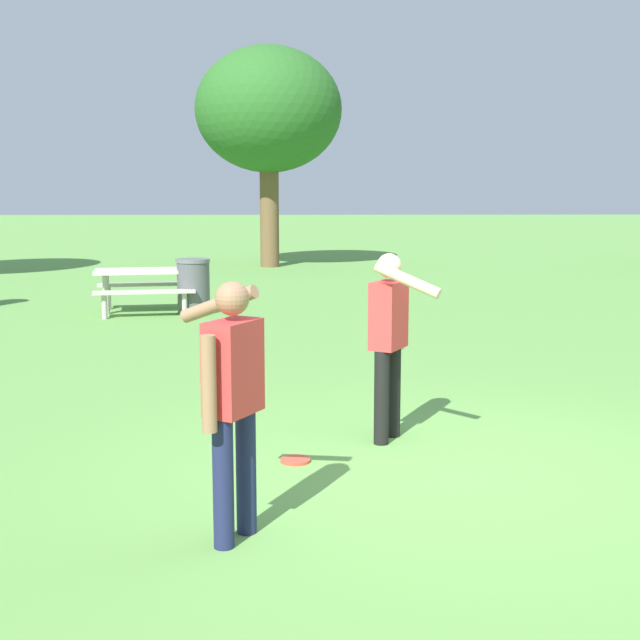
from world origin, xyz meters
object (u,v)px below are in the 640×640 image
at_px(person_catcher, 390,332).
at_px(picnic_table_near, 145,281).
at_px(tree_broad_center, 269,111).
at_px(person_thrower, 232,391).
at_px(frisbee, 295,460).
at_px(trash_can_further_along, 194,286).

distance_m(person_catcher, picnic_table_near, 8.47).
bearing_deg(picnic_table_near, tree_broad_center, 77.99).
height_order(person_thrower, picnic_table_near, person_thrower).
bearing_deg(person_catcher, frisbee, -144.13).
distance_m(person_catcher, tree_broad_center, 16.77).
xyz_separation_m(person_catcher, picnic_table_near, (-3.52, 7.69, -0.40)).
bearing_deg(frisbee, person_thrower, -103.74).
bearing_deg(tree_broad_center, frisbee, -87.10).
height_order(person_thrower, frisbee, person_thrower).
relative_size(person_catcher, picnic_table_near, 0.86).
relative_size(frisbee, trash_can_further_along, 0.25).
height_order(person_thrower, tree_broad_center, tree_broad_center).
distance_m(frisbee, picnic_table_near, 8.73).
bearing_deg(person_catcher, person_thrower, -119.24).
height_order(person_catcher, tree_broad_center, tree_broad_center).
bearing_deg(person_catcher, tree_broad_center, 95.83).
height_order(picnic_table_near, tree_broad_center, tree_broad_center).
relative_size(person_thrower, person_catcher, 1.00).
relative_size(picnic_table_near, tree_broad_center, 0.32).
relative_size(frisbee, picnic_table_near, 0.13).
relative_size(frisbee, tree_broad_center, 0.04).
relative_size(person_thrower, tree_broad_center, 0.28).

